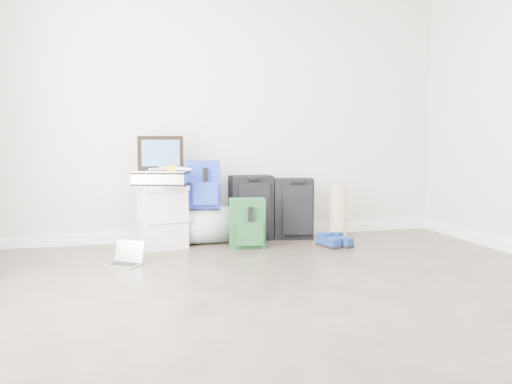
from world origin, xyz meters
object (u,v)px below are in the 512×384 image
object	(u,v)px
duffel_bag	(203,225)
large_suitcase	(251,208)
carry_on	(294,209)
boxes_stack	(163,217)
laptop	(126,259)
briefcase	(162,178)

from	to	relation	value
duffel_bag	large_suitcase	bearing A→B (deg)	8.72
large_suitcase	carry_on	xyz separation A→B (m)	(0.43, -0.06, -0.02)
boxes_stack	laptop	bearing A→B (deg)	-135.57
carry_on	laptop	size ratio (longest dim) A/B	1.88
boxes_stack	large_suitcase	size ratio (longest dim) A/B	0.91
boxes_stack	briefcase	world-z (taller)	briefcase
boxes_stack	briefcase	distance (m)	0.36
large_suitcase	briefcase	bearing A→B (deg)	-168.32
boxes_stack	duffel_bag	xyz separation A→B (m)	(0.40, 0.10, -0.12)
briefcase	duffel_bag	size ratio (longest dim) A/B	0.83
duffel_bag	laptop	world-z (taller)	duffel_bag
duffel_bag	laptop	bearing A→B (deg)	-136.73
large_suitcase	carry_on	size ratio (longest dim) A/B	1.05
boxes_stack	laptop	size ratio (longest dim) A/B	1.79
laptop	carry_on	bearing A→B (deg)	59.11
boxes_stack	briefcase	bearing A→B (deg)	75.39
duffel_bag	large_suitcase	xyz separation A→B (m)	(0.50, 0.07, 0.15)
large_suitcase	laptop	world-z (taller)	large_suitcase
boxes_stack	briefcase	size ratio (longest dim) A/B	1.22
boxes_stack	carry_on	distance (m)	1.34
duffel_bag	carry_on	distance (m)	0.94
large_suitcase	laptop	distance (m)	1.50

